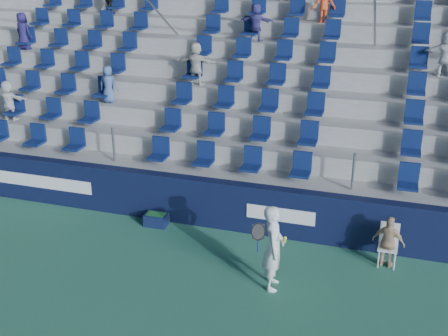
{
  "coord_description": "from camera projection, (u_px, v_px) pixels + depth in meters",
  "views": [
    {
      "loc": [
        3.7,
        -8.4,
        6.47
      ],
      "look_at": [
        0.2,
        2.8,
        1.7
      ],
      "focal_mm": 45.0,
      "sensor_mm": 36.0,
      "label": 1
    }
  ],
  "objects": [
    {
      "name": "sponsor_wall",
      "position": [
        220.0,
        204.0,
        13.44
      ],
      "size": [
        24.0,
        0.32,
        1.2
      ],
      "color": "#0E1433",
      "rests_on": "ground"
    },
    {
      "name": "grandstand",
      "position": [
        270.0,
        91.0,
        17.37
      ],
      "size": [
        24.0,
        8.17,
        6.63
      ],
      "color": "#A7A7A2",
      "rests_on": "ground"
    },
    {
      "name": "line_judge_chair",
      "position": [
        389.0,
        241.0,
        11.94
      ],
      "size": [
        0.42,
        0.43,
        0.93
      ],
      "color": "white",
      "rests_on": "ground"
    },
    {
      "name": "line_judge",
      "position": [
        389.0,
        242.0,
        11.79
      ],
      "size": [
        0.73,
        0.44,
        1.16
      ],
      "primitive_type": "imported",
      "rotation": [
        0.0,
        0.0,
        2.9
      ],
      "color": "tan",
      "rests_on": "ground"
    },
    {
      "name": "tennis_player",
      "position": [
        273.0,
        248.0,
        10.97
      ],
      "size": [
        0.69,
        0.71,
        1.78
      ],
      "color": "silver",
      "rests_on": "ground"
    },
    {
      "name": "ground",
      "position": [
        171.0,
        300.0,
        10.88
      ],
      "size": [
        70.0,
        70.0,
        0.0
      ],
      "primitive_type": "plane",
      "color": "#307255",
      "rests_on": "ground"
    },
    {
      "name": "ball_bin",
      "position": [
        156.0,
        219.0,
        13.67
      ],
      "size": [
        0.56,
        0.37,
        0.31
      ],
      "color": "#101A3C",
      "rests_on": "ground"
    }
  ]
}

